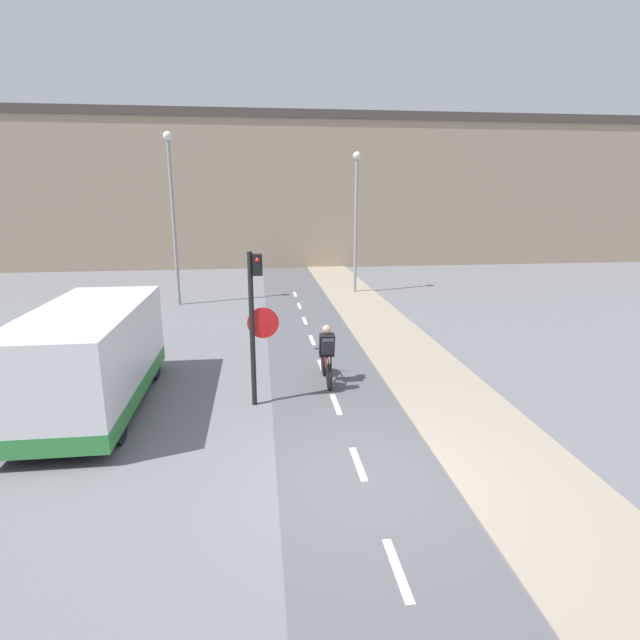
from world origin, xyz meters
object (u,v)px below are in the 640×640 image
Objects in this scene: traffic_light_pole at (255,313)px; van at (91,360)px; cyclist_near at (327,355)px; street_lamp_sidewalk at (356,208)px; street_lamp_far at (172,202)px.

traffic_light_pole is 3.63m from van.
cyclist_near is 5.25m from van.
van is (-8.02, -12.21, -2.81)m from street_lamp_sidewalk.
van is at bearing -123.30° from street_lamp_sidewalk.
traffic_light_pole is 11.42m from street_lamp_far.
street_lamp_sidewalk is 14.87m from van.
van is at bearing 176.44° from traffic_light_pole.
street_lamp_far is at bearing -167.73° from street_lamp_sidewalk.
traffic_light_pole is at bearing -146.85° from cyclist_near.
street_lamp_sidewalk is at bearing 69.98° from traffic_light_pole.
cyclist_near is at bearing 9.59° from van.
cyclist_near is at bearing -104.16° from street_lamp_sidewalk.
street_lamp_far is 11.38m from cyclist_near.
street_lamp_far is (-3.28, 10.73, 2.12)m from traffic_light_pole.
street_lamp_far reaches higher than street_lamp_sidewalk.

